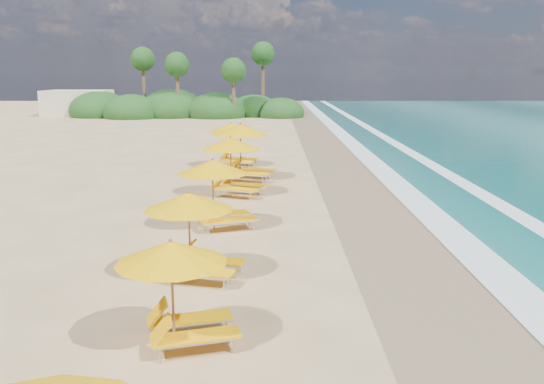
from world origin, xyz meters
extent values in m
plane|color=tan|center=(0.00, 0.00, 0.00)|extent=(160.00, 160.00, 0.00)
cube|color=#887251|center=(4.00, 0.00, 0.01)|extent=(4.00, 160.00, 0.01)
cube|color=white|center=(5.50, 0.00, 0.03)|extent=(1.20, 160.00, 0.01)
cube|color=white|center=(8.50, 0.00, 0.02)|extent=(0.80, 160.00, 0.01)
cylinder|color=olive|center=(-1.77, -7.84, 0.97)|extent=(0.05, 0.05, 1.94)
cone|color=#FFB705|center=(-1.77, -7.84, 1.78)|extent=(2.46, 2.46, 0.39)
sphere|color=olive|center=(-1.77, -7.84, 1.99)|extent=(0.07, 0.07, 0.07)
cylinder|color=olive|center=(-1.96, -4.33, 1.03)|extent=(0.05, 0.05, 2.07)
cone|color=#FFB705|center=(-1.96, -4.33, 1.89)|extent=(2.57, 2.57, 0.42)
sphere|color=olive|center=(-1.96, -4.33, 2.12)|extent=(0.07, 0.07, 0.07)
cylinder|color=olive|center=(-1.85, 0.08, 1.08)|extent=(0.05, 0.05, 2.17)
cone|color=#FFB705|center=(-1.85, 0.08, 1.98)|extent=(2.85, 2.85, 0.44)
sphere|color=olive|center=(-1.85, 0.08, 2.22)|extent=(0.08, 0.08, 0.08)
cylinder|color=olive|center=(-1.64, 5.08, 1.14)|extent=(0.06, 0.06, 2.28)
cone|color=#FFB705|center=(-1.64, 5.08, 2.09)|extent=(3.07, 3.07, 0.46)
sphere|color=olive|center=(-1.64, 5.08, 2.34)|extent=(0.08, 0.08, 0.08)
cylinder|color=olive|center=(-1.43, 8.44, 1.26)|extent=(0.06, 0.06, 2.52)
cone|color=#FFB705|center=(-1.43, 8.44, 2.30)|extent=(3.23, 3.23, 0.51)
sphere|color=olive|center=(-1.43, 8.44, 2.59)|extent=(0.09, 0.09, 0.09)
cylinder|color=olive|center=(-2.14, 12.18, 1.11)|extent=(0.06, 0.06, 2.23)
cone|color=#FFB705|center=(-2.14, 12.18, 2.04)|extent=(2.73, 2.73, 0.45)
sphere|color=olive|center=(-2.14, 12.18, 2.29)|extent=(0.08, 0.08, 0.08)
ellipsoid|color=#163D14|center=(-6.00, 45.00, 0.62)|extent=(6.40, 6.40, 4.16)
ellipsoid|color=#163D14|center=(-11.00, 46.00, 0.70)|extent=(7.20, 7.20, 4.68)
ellipsoid|color=#163D14|center=(-15.00, 44.00, 0.58)|extent=(6.00, 6.00, 3.90)
ellipsoid|color=#163D14|center=(-2.00, 47.00, 0.55)|extent=(5.60, 5.60, 3.64)
ellipsoid|color=#163D14|center=(-19.00, 46.00, 0.64)|extent=(6.60, 6.60, 4.29)
ellipsoid|color=#163D14|center=(1.00, 45.00, 0.49)|extent=(5.00, 5.00, 3.25)
cylinder|color=brown|center=(-4.00, 43.00, 2.50)|extent=(0.36, 0.36, 5.00)
sphere|color=#163D14|center=(-4.00, 43.00, 5.00)|extent=(2.60, 2.60, 2.60)
cylinder|color=brown|center=(-10.00, 44.00, 2.80)|extent=(0.36, 0.36, 5.60)
sphere|color=#163D14|center=(-10.00, 44.00, 5.60)|extent=(2.60, 2.60, 2.60)
cylinder|color=brown|center=(-14.00, 46.00, 3.10)|extent=(0.36, 0.36, 6.20)
sphere|color=#163D14|center=(-14.00, 46.00, 6.20)|extent=(2.60, 2.60, 2.60)
cylinder|color=brown|center=(-1.00, 47.00, 3.40)|extent=(0.36, 0.36, 6.80)
sphere|color=#163D14|center=(-1.00, 47.00, 6.80)|extent=(2.60, 2.60, 2.60)
cube|color=beige|center=(-22.00, 48.00, 1.40)|extent=(7.00, 5.00, 2.80)
camera|label=1|loc=(0.00, -17.41, 4.88)|focal=37.77mm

